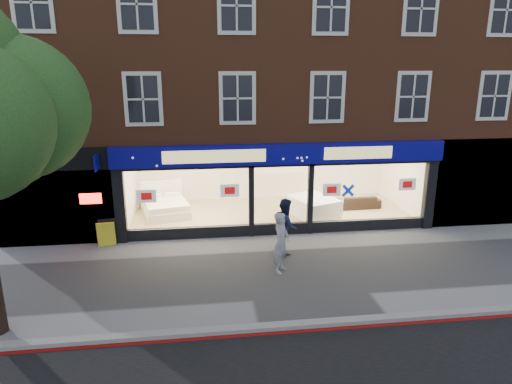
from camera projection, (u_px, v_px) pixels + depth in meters
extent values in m
plane|color=gray|center=(299.00, 271.00, 13.42)|extent=(120.00, 120.00, 0.00)
cube|color=#8C0A07|center=(329.00, 329.00, 10.46)|extent=(60.00, 0.10, 0.01)
cube|color=gray|center=(326.00, 323.00, 10.64)|extent=(60.00, 0.25, 0.12)
cube|color=tan|center=(271.00, 213.00, 18.42)|extent=(11.00, 4.50, 0.10)
cube|color=brown|center=(265.00, 44.00, 18.30)|extent=(19.00, 8.00, 6.70)
cube|color=#09087F|center=(283.00, 154.00, 15.37)|extent=(11.40, 0.28, 0.70)
cube|color=black|center=(280.00, 228.00, 16.31)|extent=(11.00, 0.18, 0.40)
cube|color=black|center=(120.00, 205.00, 15.30)|extent=(0.35, 0.30, 2.60)
cube|color=black|center=(429.00, 194.00, 16.66)|extent=(0.35, 0.30, 2.60)
cube|color=white|center=(187.00, 199.00, 15.49)|extent=(4.20, 0.02, 2.10)
cube|color=white|center=(371.00, 192.00, 16.29)|extent=(4.20, 0.02, 2.10)
cube|color=white|center=(280.00, 202.00, 16.21)|extent=(1.80, 0.02, 2.10)
cube|color=silver|center=(263.00, 171.00, 20.23)|extent=(11.00, 0.20, 2.60)
cube|color=#FFEAC6|center=(271.00, 151.00, 17.73)|extent=(11.00, 4.50, 0.12)
cube|color=black|center=(55.00, 196.00, 15.18)|extent=(3.80, 0.60, 3.30)
cube|color=#FF140C|center=(91.00, 199.00, 15.01)|extent=(0.70, 0.04, 0.35)
cube|color=black|center=(479.00, 182.00, 16.96)|extent=(4.00, 0.40, 3.30)
cube|color=white|center=(166.00, 211.00, 18.03)|extent=(2.02, 2.24, 0.34)
cube|color=white|center=(166.00, 204.00, 17.95)|extent=(1.94, 2.15, 0.24)
cube|color=white|center=(161.00, 194.00, 18.84)|extent=(1.70, 0.50, 1.15)
cube|color=white|center=(154.00, 196.00, 18.41)|extent=(0.67, 0.44, 0.12)
cube|color=white|center=(171.00, 194.00, 18.65)|extent=(0.67, 0.44, 0.12)
cube|color=brown|center=(146.00, 202.00, 18.84)|extent=(0.58, 0.58, 0.55)
cube|color=white|center=(313.00, 212.00, 18.01)|extent=(2.03, 2.25, 0.24)
cube|color=white|center=(313.00, 207.00, 17.94)|extent=(2.03, 2.25, 0.24)
cube|color=white|center=(313.00, 201.00, 17.88)|extent=(2.03, 2.25, 0.24)
imported|color=black|center=(358.00, 202.00, 18.93)|extent=(1.80, 0.76, 0.52)
cube|color=yellow|center=(107.00, 233.00, 15.14)|extent=(0.63, 0.44, 0.90)
imported|color=#9D9EA4|center=(281.00, 243.00, 13.16)|extent=(0.71, 0.79, 1.81)
imported|color=#182144|center=(285.00, 226.00, 14.55)|extent=(0.69, 0.88, 1.80)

